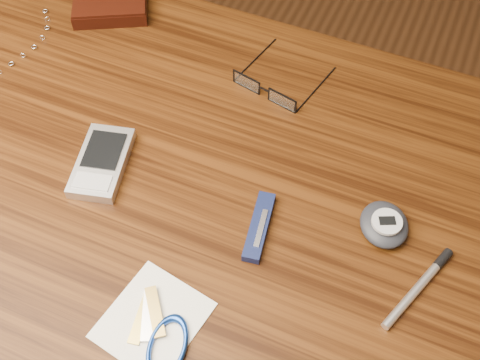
{
  "coord_description": "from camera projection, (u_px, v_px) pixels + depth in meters",
  "views": [
    {
      "loc": [
        0.21,
        -0.39,
        1.4
      ],
      "look_at": [
        0.03,
        0.03,
        0.76
      ],
      "focal_mm": 45.0,
      "sensor_mm": 36.0,
      "label": 1
    }
  ],
  "objects": [
    {
      "name": "silver_pen",
      "position": [
        423.0,
        282.0,
        0.7
      ],
      "size": [
        0.06,
        0.13,
        0.01
      ],
      "color": "silver",
      "rests_on": "desk"
    },
    {
      "name": "eyeglasses",
      "position": [
        267.0,
        89.0,
        0.87
      ],
      "size": [
        0.13,
        0.13,
        0.02
      ],
      "color": "black",
      "rests_on": "desk"
    },
    {
      "name": "pda_phone",
      "position": [
        102.0,
        162.0,
        0.8
      ],
      "size": [
        0.09,
        0.13,
        0.02
      ],
      "color": "silver",
      "rests_on": "desk"
    },
    {
      "name": "pedometer",
      "position": [
        384.0,
        224.0,
        0.74
      ],
      "size": [
        0.08,
        0.09,
        0.03
      ],
      "color": "black",
      "rests_on": "desk"
    },
    {
      "name": "pocket_knife",
      "position": [
        259.0,
        227.0,
        0.75
      ],
      "size": [
        0.04,
        0.1,
        0.01
      ],
      "color": "#0C0F3D",
      "rests_on": "desk"
    },
    {
      "name": "wallet_and_card",
      "position": [
        111.0,
        2.0,
        0.98
      ],
      "size": [
        0.15,
        0.18,
        0.03
      ],
      "color": "black",
      "rests_on": "desk"
    },
    {
      "name": "notepad_keys",
      "position": [
        160.0,
        334.0,
        0.67
      ],
      "size": [
        0.13,
        0.13,
        0.01
      ],
      "color": "silver",
      "rests_on": "desk"
    },
    {
      "name": "desk",
      "position": [
        210.0,
        232.0,
        0.87
      ],
      "size": [
        1.0,
        0.7,
        0.75
      ],
      "color": "#381C08",
      "rests_on": "ground"
    }
  ]
}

